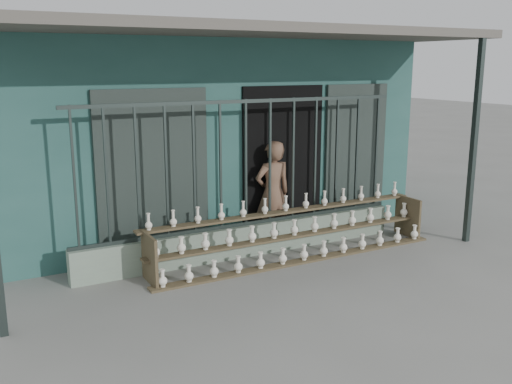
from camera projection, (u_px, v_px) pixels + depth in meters
name	position (u px, v px, depth m)	size (l,w,h in m)	color
ground	(294.00, 284.00, 7.19)	(60.00, 60.00, 0.00)	slate
workshop_building	(173.00, 125.00, 10.47)	(7.40, 6.60, 3.21)	#285650
parapet_wall	(246.00, 240.00, 8.26)	(5.00, 0.20, 0.45)	gray
security_fence	(246.00, 164.00, 8.01)	(5.00, 0.04, 1.80)	#283330
shelf_rack	(295.00, 233.00, 8.14)	(4.50, 0.68, 0.85)	brown
elderly_woman	(273.00, 193.00, 8.64)	(0.59, 0.38, 1.60)	brown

